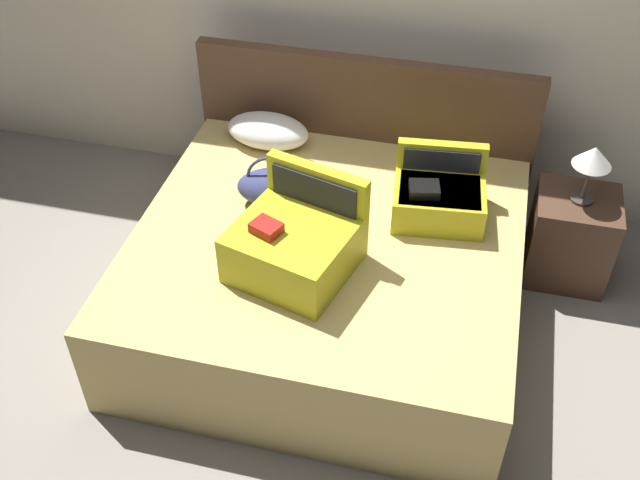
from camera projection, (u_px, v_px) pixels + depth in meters
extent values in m
plane|color=gray|center=(307.00, 370.00, 3.82)|extent=(12.00, 12.00, 0.00)
cube|color=tan|center=(326.00, 277.00, 3.93)|extent=(1.91, 1.79, 0.55)
cube|color=#4C3323|center=(363.00, 140.00, 4.45)|extent=(1.95, 0.08, 1.04)
cube|color=gold|center=(291.00, 252.00, 3.48)|extent=(0.62, 0.57, 0.25)
cube|color=#28282D|center=(291.00, 246.00, 3.46)|extent=(0.54, 0.50, 0.18)
cube|color=#B21E19|center=(266.00, 228.00, 3.38)|extent=(0.16, 0.15, 0.05)
cube|color=gold|center=(318.00, 206.00, 3.59)|extent=(0.51, 0.19, 0.45)
cube|color=#28282D|center=(314.00, 210.00, 3.56)|extent=(0.43, 0.13, 0.38)
cube|color=gold|center=(438.00, 204.00, 3.81)|extent=(0.49, 0.37, 0.18)
cube|color=#28282D|center=(439.00, 200.00, 3.79)|extent=(0.43, 0.33, 0.13)
cube|color=black|center=(424.00, 190.00, 3.71)|extent=(0.17, 0.15, 0.05)
cube|color=gold|center=(440.00, 170.00, 3.90)|extent=(0.46, 0.11, 0.33)
cube|color=#28282D|center=(440.00, 174.00, 3.88)|extent=(0.39, 0.05, 0.28)
ellipsoid|color=navy|center=(289.00, 189.00, 3.89)|extent=(0.56, 0.34, 0.20)
torus|color=navy|center=(273.00, 179.00, 3.86)|extent=(0.27, 0.05, 0.27)
torus|color=navy|center=(304.00, 181.00, 3.84)|extent=(0.27, 0.05, 0.27)
ellipsoid|color=white|center=(268.00, 131.00, 4.32)|extent=(0.50, 0.33, 0.17)
cube|color=#4C3323|center=(570.00, 237.00, 4.19)|extent=(0.44, 0.40, 0.53)
cylinder|color=#3F3833|center=(582.00, 199.00, 4.01)|extent=(0.12, 0.12, 0.01)
cylinder|color=#4C443D|center=(586.00, 181.00, 3.93)|extent=(0.02, 0.02, 0.21)
cone|color=white|center=(594.00, 156.00, 3.83)|extent=(0.20, 0.20, 0.11)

